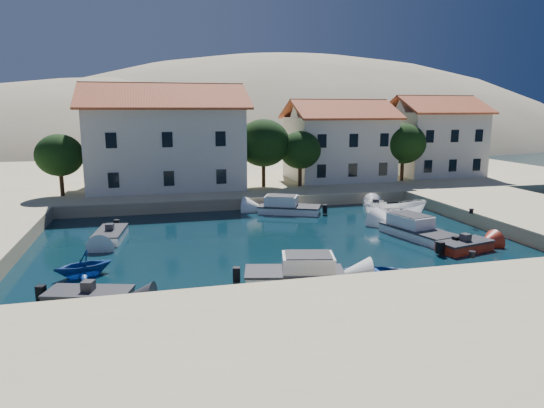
{
  "coord_description": "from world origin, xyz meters",
  "views": [
    {
      "loc": [
        -7.57,
        -19.47,
        8.37
      ],
      "look_at": [
        0.4,
        11.95,
        2.0
      ],
      "focal_mm": 32.0,
      "sensor_mm": 36.0,
      "label": 1
    }
  ],
  "objects_px": {
    "building_left": "(165,135)",
    "boat_east": "(394,222)",
    "building_mid": "(338,139)",
    "building_right": "(433,135)",
    "rowboat_south": "(368,280)",
    "cabin_cruiser_south": "(294,273)",
    "cabin_cruiser_east": "(418,231)"
  },
  "relations": [
    {
      "from": "building_mid",
      "to": "rowboat_south",
      "type": "bearing_deg",
      "value": -108.73
    },
    {
      "from": "cabin_cruiser_east",
      "to": "cabin_cruiser_south",
      "type": "bearing_deg",
      "value": 106.94
    },
    {
      "from": "building_mid",
      "to": "boat_east",
      "type": "height_order",
      "value": "building_mid"
    },
    {
      "from": "building_mid",
      "to": "rowboat_south",
      "type": "height_order",
      "value": "building_mid"
    },
    {
      "from": "building_mid",
      "to": "building_left",
      "type": "bearing_deg",
      "value": -176.82
    },
    {
      "from": "building_left",
      "to": "building_right",
      "type": "distance_m",
      "value": 30.07
    },
    {
      "from": "cabin_cruiser_south",
      "to": "rowboat_south",
      "type": "height_order",
      "value": "cabin_cruiser_south"
    },
    {
      "from": "cabin_cruiser_south",
      "to": "rowboat_south",
      "type": "xyz_separation_m",
      "value": [
        3.65,
        -0.6,
        -0.48
      ]
    },
    {
      "from": "cabin_cruiser_east",
      "to": "building_right",
      "type": "bearing_deg",
      "value": -47.46
    },
    {
      "from": "building_left",
      "to": "boat_east",
      "type": "height_order",
      "value": "building_left"
    },
    {
      "from": "rowboat_south",
      "to": "boat_east",
      "type": "height_order",
      "value": "boat_east"
    },
    {
      "from": "rowboat_south",
      "to": "building_left",
      "type": "bearing_deg",
      "value": 16.85
    },
    {
      "from": "building_left",
      "to": "cabin_cruiser_east",
      "type": "xyz_separation_m",
      "value": [
        15.42,
        -19.73,
        -5.46
      ]
    },
    {
      "from": "building_left",
      "to": "boat_east",
      "type": "xyz_separation_m",
      "value": [
        16.15,
        -15.19,
        -5.94
      ]
    },
    {
      "from": "cabin_cruiser_east",
      "to": "boat_east",
      "type": "distance_m",
      "value": 4.62
    },
    {
      "from": "building_left",
      "to": "boat_east",
      "type": "relative_size",
      "value": 3.12
    },
    {
      "from": "building_right",
      "to": "cabin_cruiser_east",
      "type": "relative_size",
      "value": 1.65
    },
    {
      "from": "rowboat_south",
      "to": "building_mid",
      "type": "bearing_deg",
      "value": -20.06
    },
    {
      "from": "boat_east",
      "to": "building_left",
      "type": "bearing_deg",
      "value": 61.64
    },
    {
      "from": "building_right",
      "to": "cabin_cruiser_south",
      "type": "distance_m",
      "value": 37.73
    },
    {
      "from": "building_left",
      "to": "cabin_cruiser_east",
      "type": "bearing_deg",
      "value": -51.99
    },
    {
      "from": "cabin_cruiser_east",
      "to": "boat_east",
      "type": "relative_size",
      "value": 1.21
    },
    {
      "from": "rowboat_south",
      "to": "boat_east",
      "type": "bearing_deg",
      "value": -34.82
    },
    {
      "from": "building_left",
      "to": "rowboat_south",
      "type": "relative_size",
      "value": 3.45
    },
    {
      "from": "building_left",
      "to": "cabin_cruiser_east",
      "type": "height_order",
      "value": "building_left"
    },
    {
      "from": "rowboat_south",
      "to": "cabin_cruiser_east",
      "type": "bearing_deg",
      "value": -46.34
    },
    {
      "from": "building_right",
      "to": "rowboat_south",
      "type": "distance_m",
      "value": 35.97
    },
    {
      "from": "building_left",
      "to": "building_mid",
      "type": "height_order",
      "value": "building_left"
    },
    {
      "from": "building_mid",
      "to": "cabin_cruiser_south",
      "type": "height_order",
      "value": "building_mid"
    },
    {
      "from": "building_right",
      "to": "cabin_cruiser_south",
      "type": "height_order",
      "value": "building_right"
    },
    {
      "from": "rowboat_south",
      "to": "cabin_cruiser_east",
      "type": "relative_size",
      "value": 0.74
    },
    {
      "from": "cabin_cruiser_south",
      "to": "boat_east",
      "type": "relative_size",
      "value": 1.1
    }
  ]
}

